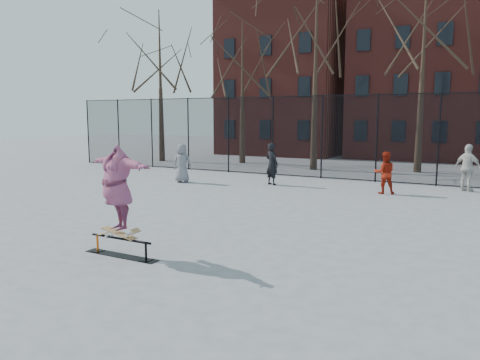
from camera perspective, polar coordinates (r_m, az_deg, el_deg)
The scene contains 11 objects.
ground at distance 10.91m, azimuth -5.99°, elevation -8.18°, with size 100.00×100.00×0.00m, color slate.
skate_rail at distance 10.49m, azimuth -14.31°, elevation -8.13°, with size 1.87×0.29×0.41m.
skateboard at distance 10.44m, azimuth -14.54°, elevation -6.48°, with size 0.94×0.22×0.11m, color olive, non-canonical shape.
skater at distance 10.25m, azimuth -14.72°, elevation -1.27°, with size 2.22×0.60×1.81m, color #563C97.
bystander_grey at distance 21.38m, azimuth -7.07°, elevation 2.06°, with size 0.86×0.56×1.75m, color slate.
bystander_black at distance 20.48m, azimuth 3.91°, elevation 1.96°, with size 0.67×0.44×1.83m, color black.
bystander_red at distance 18.95m, azimuth 17.23°, elevation 0.85°, with size 0.79×0.62×1.64m, color #9F1F0E.
bystander_white at distance 20.71m, azimuth 26.03°, elevation 1.34°, with size 1.11×0.46×1.90m, color beige.
fence at distance 22.44m, azimuth 13.31°, elevation 5.19°, with size 34.03×0.07×4.00m.
tree_row at distance 26.85m, azimuth 15.68°, elevation 16.87°, with size 33.66×7.46×10.67m.
rowhouses at distance 35.13m, azimuth 20.59°, elevation 12.33°, with size 29.00×7.00×13.00m.
Camera 1 is at (6.03, -8.59, 3.00)m, focal length 35.00 mm.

